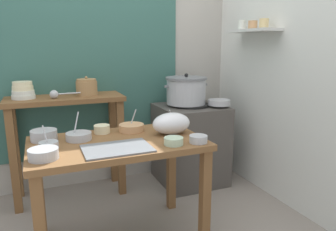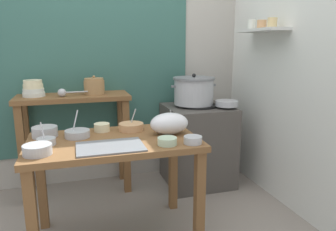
# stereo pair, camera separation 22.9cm
# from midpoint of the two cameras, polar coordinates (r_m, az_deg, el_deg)

# --- Properties ---
(wall_back) EXTENTS (4.40, 0.12, 2.60)m
(wall_back) POSITION_cam_midpoint_polar(r_m,az_deg,el_deg) (3.10, -7.85, 12.14)
(wall_back) COLOR #B2ADA3
(wall_back) RESTS_ON ground
(wall_right) EXTENTS (0.30, 3.20, 2.60)m
(wall_right) POSITION_cam_midpoint_polar(r_m,az_deg,el_deg) (2.82, 23.53, 11.16)
(wall_right) COLOR silver
(wall_right) RESTS_ON ground
(prep_table) EXTENTS (1.10, 0.66, 0.72)m
(prep_table) POSITION_cam_midpoint_polar(r_m,az_deg,el_deg) (2.11, -6.64, -7.20)
(prep_table) COLOR brown
(prep_table) RESTS_ON ground
(back_shelf_table) EXTENTS (0.96, 0.40, 0.90)m
(back_shelf_table) POSITION_cam_midpoint_polar(r_m,az_deg,el_deg) (2.87, -14.45, -0.75)
(back_shelf_table) COLOR brown
(back_shelf_table) RESTS_ON ground
(stove_block) EXTENTS (0.60, 0.61, 0.78)m
(stove_block) POSITION_cam_midpoint_polar(r_m,az_deg,el_deg) (3.08, 7.51, -5.27)
(stove_block) COLOR #4C4742
(stove_block) RESTS_ON ground
(steamer_pot) EXTENTS (0.44, 0.39, 0.29)m
(steamer_pot) POSITION_cam_midpoint_polar(r_m,az_deg,el_deg) (2.96, 6.93, 4.49)
(steamer_pot) COLOR #B7BABF
(steamer_pot) RESTS_ON stove_block
(clay_pot) EXTENTS (0.18, 0.18, 0.17)m
(clay_pot) POSITION_cam_midpoint_polar(r_m,az_deg,el_deg) (2.83, -11.05, 5.23)
(clay_pot) COLOR #A37A4C
(clay_pot) RESTS_ON back_shelf_table
(bowl_stack_enamel) EXTENTS (0.18, 0.18, 0.14)m
(bowl_stack_enamel) POSITION_cam_midpoint_polar(r_m,az_deg,el_deg) (2.84, -21.24, 4.53)
(bowl_stack_enamel) COLOR silver
(bowl_stack_enamel) RESTS_ON back_shelf_table
(ladle) EXTENTS (0.29, 0.07, 0.07)m
(ladle) POSITION_cam_midpoint_polar(r_m,az_deg,el_deg) (2.75, -16.28, 4.01)
(ladle) COLOR #B7BABF
(ladle) RESTS_ON back_shelf_table
(serving_tray) EXTENTS (0.40, 0.28, 0.01)m
(serving_tray) POSITION_cam_midpoint_polar(r_m,az_deg,el_deg) (1.91, -7.09, -5.70)
(serving_tray) COLOR slate
(serving_tray) RESTS_ON prep_table
(plastic_bag) EXTENTS (0.27, 0.18, 0.15)m
(plastic_bag) POSITION_cam_midpoint_polar(r_m,az_deg,el_deg) (2.16, 3.27, -1.49)
(plastic_bag) COLOR white
(plastic_bag) RESTS_ON prep_table
(wide_pan) EXTENTS (0.21, 0.21, 0.05)m
(wide_pan) POSITION_cam_midpoint_polar(r_m,az_deg,el_deg) (2.94, 12.87, 2.16)
(wide_pan) COLOR #B7BABF
(wide_pan) RESTS_ON stove_block
(prep_bowl_0) EXTENTS (0.11, 0.11, 0.14)m
(prep_bowl_0) POSITION_cam_midpoint_polar(r_m,az_deg,el_deg) (2.04, -18.37, -4.48)
(prep_bowl_0) COLOR #B7BABF
(prep_bowl_0) RESTS_ON prep_table
(prep_bowl_1) EXTENTS (0.18, 0.18, 0.16)m
(prep_bowl_1) POSITION_cam_midpoint_polar(r_m,az_deg,el_deg) (2.27, -3.87, -2.02)
(prep_bowl_1) COLOR tan
(prep_bowl_1) RESTS_ON prep_table
(prep_bowl_2) EXTENTS (0.16, 0.16, 0.18)m
(prep_bowl_2) POSITION_cam_midpoint_polar(r_m,az_deg,el_deg) (2.15, -13.29, -3.21)
(prep_bowl_2) COLOR #B7BABF
(prep_bowl_2) RESTS_ON prep_table
(prep_bowl_3) EXTENTS (0.17, 0.17, 0.07)m
(prep_bowl_3) POSITION_cam_midpoint_polar(r_m,az_deg,el_deg) (2.22, -18.83, -2.80)
(prep_bowl_3) COLOR #B7BABF
(prep_bowl_3) RESTS_ON prep_table
(prep_bowl_4) EXTENTS (0.16, 0.16, 0.06)m
(prep_bowl_4) POSITION_cam_midpoint_polar(r_m,az_deg,el_deg) (1.87, -19.51, -5.86)
(prep_bowl_4) COLOR #B7BABF
(prep_bowl_4) RESTS_ON prep_table
(prep_bowl_5) EXTENTS (0.11, 0.11, 0.06)m
(prep_bowl_5) POSITION_cam_midpoint_polar(r_m,az_deg,el_deg) (2.27, -9.15, -2.12)
(prep_bowl_5) COLOR beige
(prep_bowl_5) RESTS_ON prep_table
(prep_bowl_6) EXTENTS (0.12, 0.12, 0.05)m
(prep_bowl_6) POSITION_cam_midpoint_polar(r_m,az_deg,el_deg) (1.98, 7.88, -4.40)
(prep_bowl_6) COLOR #B7BABF
(prep_bowl_6) RESTS_ON prep_table
(prep_bowl_7) EXTENTS (0.12, 0.12, 0.05)m
(prep_bowl_7) POSITION_cam_midpoint_polar(r_m,az_deg,el_deg) (1.94, 3.26, -4.67)
(prep_bowl_7) COLOR #B7D1AD
(prep_bowl_7) RESTS_ON prep_table
(prep_bowl_8) EXTENTS (0.11, 0.11, 0.13)m
(prep_bowl_8) POSITION_cam_midpoint_polar(r_m,az_deg,el_deg) (2.39, 3.08, -1.33)
(prep_bowl_8) COLOR beige
(prep_bowl_8) RESTS_ON prep_table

